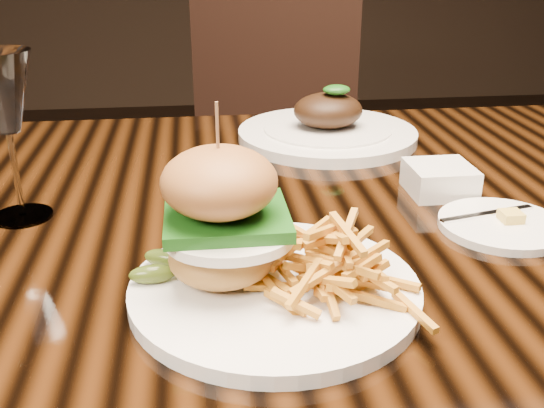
{
  "coord_description": "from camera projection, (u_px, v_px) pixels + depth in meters",
  "views": [
    {
      "loc": [
        -0.11,
        -0.75,
        1.08
      ],
      "look_at": [
        -0.04,
        -0.14,
        0.81
      ],
      "focal_mm": 42.0,
      "sensor_mm": 36.0,
      "label": 1
    }
  ],
  "objects": [
    {
      "name": "side_saucer",
      "position": [
        502.0,
        225.0,
        0.76
      ],
      "size": [
        0.15,
        0.15,
        0.02
      ],
      "rotation": [
        0.0,
        0.0,
        -0.3
      ],
      "color": "white",
      "rests_on": "dining_table"
    },
    {
      "name": "wine_glass",
      "position": [
        3.0,
        98.0,
        0.73
      ],
      "size": [
        0.08,
        0.08,
        0.21
      ],
      "color": "white",
      "rests_on": "dining_table"
    },
    {
      "name": "burger_plate",
      "position": [
        269.0,
        251.0,
        0.6
      ],
      "size": [
        0.28,
        0.28,
        0.19
      ],
      "rotation": [
        0.0,
        0.0,
        -0.21
      ],
      "color": "white",
      "rests_on": "dining_table"
    },
    {
      "name": "dining_table",
      "position": [
        286.0,
        256.0,
        0.86
      ],
      "size": [
        1.6,
        0.9,
        0.75
      ],
      "color": "black",
      "rests_on": "ground"
    },
    {
      "name": "ramekin",
      "position": [
        440.0,
        179.0,
        0.86
      ],
      "size": [
        0.1,
        0.1,
        0.04
      ],
      "primitive_type": "cube",
      "rotation": [
        0.0,
        0.0,
        -0.17
      ],
      "color": "white",
      "rests_on": "dining_table"
    },
    {
      "name": "far_dish",
      "position": [
        327.0,
        129.0,
        1.08
      ],
      "size": [
        0.3,
        0.3,
        0.1
      ],
      "rotation": [
        0.0,
        0.0,
        -0.32
      ],
      "color": "white",
      "rests_on": "dining_table"
    },
    {
      "name": "chair_far",
      "position": [
        270.0,
        147.0,
        1.73
      ],
      "size": [
        0.56,
        0.56,
        0.95
      ],
      "rotation": [
        0.0,
        0.0,
        -0.24
      ],
      "color": "black",
      "rests_on": "ground"
    }
  ]
}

